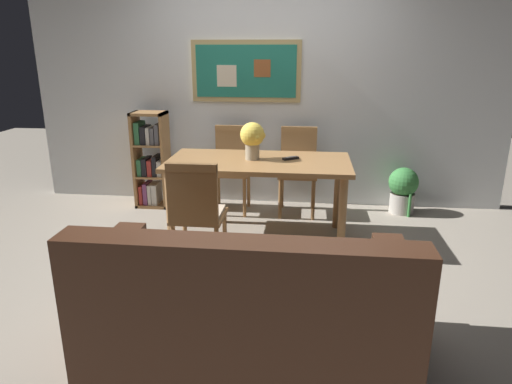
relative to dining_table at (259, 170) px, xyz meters
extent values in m
plane|color=gray|center=(-0.03, -0.51, -0.65)|extent=(12.00, 12.00, 0.00)
cube|color=silver|center=(-0.03, 1.11, 0.65)|extent=(5.20, 0.10, 2.60)
cube|color=tan|center=(-0.25, 1.05, 0.82)|extent=(1.18, 0.02, 0.65)
cube|color=#1E7260|center=(-0.25, 1.03, 0.82)|extent=(1.08, 0.01, 0.55)
cube|color=beige|center=(-0.46, 1.03, 0.77)|extent=(0.21, 0.00, 0.23)
cube|color=brown|center=(-0.07, 1.03, 0.85)|extent=(0.18, 0.00, 0.18)
cube|color=#9E7042|center=(0.00, 0.00, 0.08)|extent=(1.64, 0.83, 0.04)
cylinder|color=#9E7042|center=(-0.74, -0.34, -0.30)|extent=(0.07, 0.07, 0.70)
cylinder|color=#9E7042|center=(0.74, -0.34, -0.30)|extent=(0.07, 0.07, 0.70)
cylinder|color=#9E7042|center=(-0.74, 0.34, -0.30)|extent=(0.07, 0.07, 0.70)
cylinder|color=#9E7042|center=(0.74, 0.34, -0.30)|extent=(0.07, 0.07, 0.70)
cube|color=#9E7042|center=(-0.37, 0.69, -0.21)|extent=(0.40, 0.40, 0.03)
cube|color=#C6B299|center=(-0.37, 0.69, -0.18)|extent=(0.36, 0.36, 0.03)
cylinder|color=#9E7042|center=(-0.20, 0.86, -0.44)|extent=(0.04, 0.04, 0.42)
cylinder|color=#9E7042|center=(-0.54, 0.86, -0.44)|extent=(0.04, 0.04, 0.42)
cylinder|color=#9E7042|center=(-0.20, 0.52, -0.44)|extent=(0.04, 0.04, 0.42)
cylinder|color=#9E7042|center=(-0.54, 0.52, -0.44)|extent=(0.04, 0.04, 0.42)
cube|color=#9E7042|center=(-0.37, 0.87, 0.03)|extent=(0.38, 0.04, 0.46)
cube|color=#9E7042|center=(-0.37, 0.87, 0.23)|extent=(0.38, 0.05, 0.06)
cube|color=#9E7042|center=(-0.40, -0.66, -0.21)|extent=(0.40, 0.40, 0.03)
cube|color=#C6B299|center=(-0.40, -0.66, -0.18)|extent=(0.36, 0.36, 0.03)
cylinder|color=#9E7042|center=(-0.57, -0.83, -0.44)|extent=(0.04, 0.04, 0.42)
cylinder|color=#9E7042|center=(-0.23, -0.83, -0.44)|extent=(0.04, 0.04, 0.42)
cylinder|color=#9E7042|center=(-0.57, -0.49, -0.44)|extent=(0.04, 0.04, 0.42)
cylinder|color=#9E7042|center=(-0.23, -0.49, -0.44)|extent=(0.04, 0.04, 0.42)
cube|color=#9E7042|center=(-0.40, -0.84, 0.03)|extent=(0.38, 0.04, 0.46)
cube|color=#9E7042|center=(-0.40, -0.84, 0.23)|extent=(0.38, 0.05, 0.06)
cube|color=#9E7042|center=(0.34, 0.68, -0.21)|extent=(0.40, 0.40, 0.03)
cube|color=#C6B299|center=(0.34, 0.68, -0.18)|extent=(0.36, 0.36, 0.03)
cylinder|color=#9E7042|center=(0.51, 0.85, -0.44)|extent=(0.04, 0.04, 0.42)
cylinder|color=#9E7042|center=(0.17, 0.85, -0.44)|extent=(0.04, 0.04, 0.42)
cylinder|color=#9E7042|center=(0.51, 0.51, -0.44)|extent=(0.04, 0.04, 0.42)
cylinder|color=#9E7042|center=(0.17, 0.51, -0.44)|extent=(0.04, 0.04, 0.42)
cube|color=#9E7042|center=(0.34, 0.86, 0.03)|extent=(0.38, 0.04, 0.46)
cube|color=#9E7042|center=(0.34, 0.86, 0.23)|extent=(0.38, 0.05, 0.06)
cube|color=#472819|center=(0.12, -1.69, -0.45)|extent=(1.80, 0.84, 0.40)
cube|color=#472819|center=(0.12, -2.01, -0.03)|extent=(1.80, 0.20, 0.44)
cube|color=#472819|center=(-0.69, -1.69, -0.14)|extent=(0.18, 0.80, 0.22)
cube|color=#472819|center=(0.93, -1.69, -0.14)|extent=(0.18, 0.80, 0.22)
cube|color=#B78C33|center=(-0.33, -1.87, -0.09)|extent=(0.32, 0.16, 0.33)
cube|color=#B78C33|center=(0.12, -1.87, -0.09)|extent=(0.32, 0.16, 0.33)
cube|color=#9E7042|center=(-1.43, 0.78, -0.12)|extent=(0.03, 0.28, 1.05)
cube|color=#9E7042|center=(-1.10, 0.78, -0.12)|extent=(0.03, 0.28, 1.05)
cube|color=#9E7042|center=(-1.27, 0.78, -0.63)|extent=(0.36, 0.28, 0.03)
cube|color=#9E7042|center=(-1.27, 0.78, 0.39)|extent=(0.36, 0.28, 0.03)
cube|color=#9E7042|center=(-1.27, 0.78, -0.30)|extent=(0.30, 0.28, 0.02)
cube|color=#9E7042|center=(-1.27, 0.78, 0.05)|extent=(0.30, 0.28, 0.02)
cube|color=#B2332D|center=(-1.39, 0.78, -0.51)|extent=(0.04, 0.22, 0.21)
cube|color=#7F3F72|center=(-1.34, 0.78, -0.50)|extent=(0.04, 0.22, 0.24)
cube|color=beige|center=(-1.29, 0.78, -0.51)|extent=(0.04, 0.22, 0.23)
cube|color=beige|center=(-1.24, 0.78, -0.50)|extent=(0.06, 0.22, 0.23)
cube|color=#337247|center=(-1.38, 0.78, -0.20)|extent=(0.05, 0.22, 0.18)
cube|color=black|center=(-1.33, 0.78, -0.19)|extent=(0.05, 0.22, 0.19)
cube|color=#B2332D|center=(-1.27, 0.78, -0.20)|extent=(0.05, 0.22, 0.18)
cube|color=black|center=(-1.21, 0.78, -0.18)|extent=(0.05, 0.22, 0.22)
cube|color=beige|center=(-1.16, 0.78, -0.20)|extent=(0.05, 0.22, 0.17)
cube|color=#337247|center=(-1.38, 0.78, 0.18)|extent=(0.06, 0.22, 0.24)
cube|color=black|center=(-1.32, 0.78, 0.16)|extent=(0.05, 0.22, 0.19)
cube|color=beige|center=(-1.26, 0.78, 0.15)|extent=(0.04, 0.22, 0.18)
cube|color=#595960|center=(-1.21, 0.78, 0.15)|extent=(0.04, 0.22, 0.18)
cube|color=#595960|center=(-1.16, 0.78, 0.17)|extent=(0.04, 0.22, 0.22)
cylinder|color=#B2ADA3|center=(1.46, 0.85, -0.54)|extent=(0.26, 0.26, 0.22)
cylinder|color=#332319|center=(1.46, 0.85, -0.44)|extent=(0.23, 0.23, 0.02)
sphere|color=#387F3D|center=(1.46, 0.85, -0.31)|extent=(0.31, 0.31, 0.31)
cylinder|color=#387F3D|center=(1.52, 0.71, -0.55)|extent=(0.03, 0.03, 0.31)
cylinder|color=#387F3D|center=(1.59, 0.93, -0.54)|extent=(0.03, 0.03, 0.29)
cylinder|color=tan|center=(-0.06, 0.03, 0.17)|extent=(0.13, 0.13, 0.15)
sphere|color=#EACC4C|center=(-0.06, 0.03, 0.32)|extent=(0.22, 0.22, 0.22)
sphere|color=pink|center=(-0.10, 0.10, 0.33)|extent=(0.07, 0.07, 0.07)
sphere|color=#EACC4C|center=(-0.01, -0.05, 0.31)|extent=(0.06, 0.06, 0.06)
sphere|color=#EACC4C|center=(0.02, 0.05, 0.31)|extent=(0.07, 0.07, 0.07)
cube|color=black|center=(0.28, 0.06, 0.11)|extent=(0.15, 0.13, 0.02)
cube|color=gray|center=(0.28, 0.06, 0.12)|extent=(0.10, 0.08, 0.00)
camera|label=1|loc=(0.42, -3.98, 1.06)|focal=32.15mm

